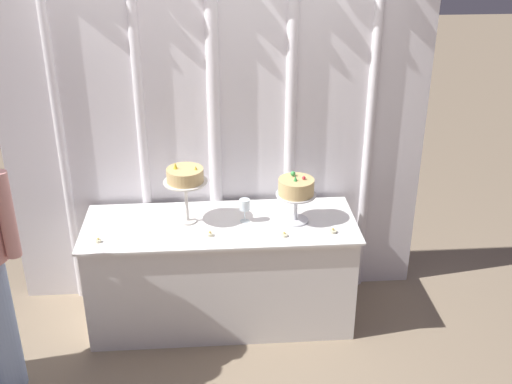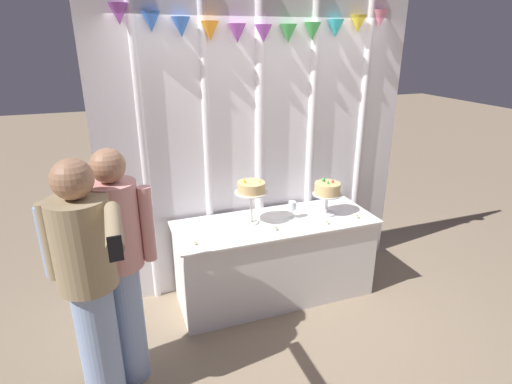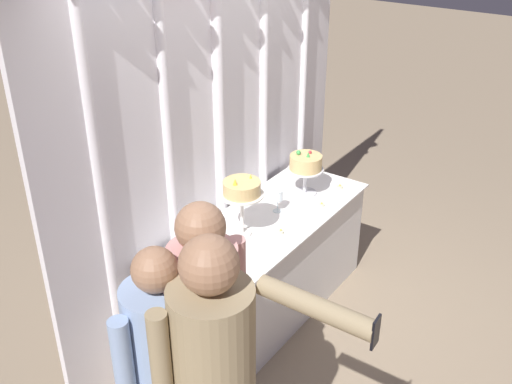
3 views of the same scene
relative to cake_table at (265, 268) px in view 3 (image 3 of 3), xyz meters
The scene contains 11 objects.
ground_plane 0.40m from the cake_table, 90.00° to the right, with size 24.00×24.00×0.00m, color gray.
draped_curtain 1.17m from the cake_table, 89.08° to the left, with size 2.94×0.16×2.81m.
cake_table is the anchor object (origin of this frame).
cake_display_nearleft 0.75m from the cake_table, 169.38° to the left, with size 0.29×0.29×0.43m.
cake_display_nearright 0.80m from the cake_table, ahead, with size 0.27×0.27×0.35m.
wine_glass 0.54m from the cake_table, ahead, with size 0.07×0.07×0.16m.
tealight_far_left 0.89m from the cake_table, 165.95° to the right, with size 0.04×0.04×0.03m.
tealight_near_left 0.44m from the cake_table, 112.45° to the right, with size 0.04×0.04×0.04m.
tealight_near_right 0.61m from the cake_table, 26.70° to the right, with size 0.04×0.04×0.03m.
tealight_far_right 0.85m from the cake_table, 14.00° to the right, with size 0.05×0.05×0.03m.
guest_man_pink_jacket 1.57m from the cake_table, 156.70° to the right, with size 0.47×0.36×1.72m.
Camera 3 is at (-2.93, -1.86, 2.88)m, focal length 41.96 mm.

